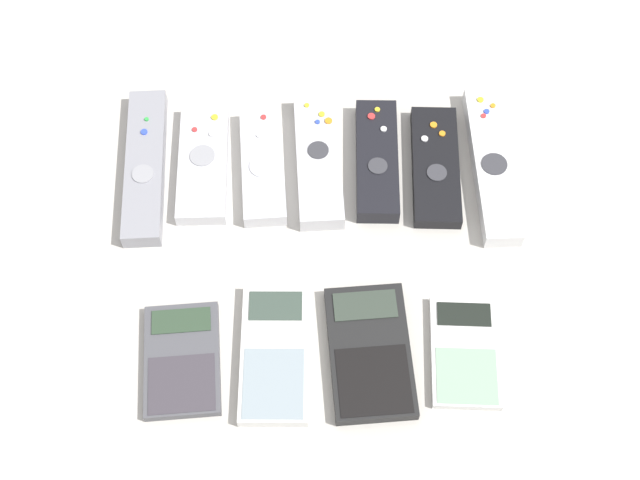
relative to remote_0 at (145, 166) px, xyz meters
The scene contains 12 objects.
ground_plane 0.25m from the remote_0, 33.29° to the right, with size 3.00×3.00×0.00m, color beige.
remote_0 is the anchor object (origin of this frame).
remote_1 0.07m from the remote_0, ahead, with size 0.06×0.16×0.02m.
remote_2 0.14m from the remote_0, ahead, with size 0.06×0.16×0.02m.
remote_3 0.21m from the remote_0, ahead, with size 0.06×0.18×0.03m.
remote_4 0.27m from the remote_0, ahead, with size 0.05×0.16×0.03m.
remote_5 0.34m from the remote_0, ahead, with size 0.06×0.16×0.02m.
remote_6 0.41m from the remote_0, ahead, with size 0.05×0.21×0.02m.
calculator_0 0.25m from the remote_0, 76.84° to the right, with size 0.09×0.13×0.01m.
calculator_1 0.28m from the remote_0, 57.07° to the right, with size 0.07×0.15×0.02m.
calculator_2 0.35m from the remote_0, 43.03° to the right, with size 0.09×0.15×0.02m.
calculator_3 0.43m from the remote_0, 33.88° to the right, with size 0.08×0.13×0.01m.
Camera 1 is at (-0.01, -0.45, 0.89)m, focal length 50.00 mm.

